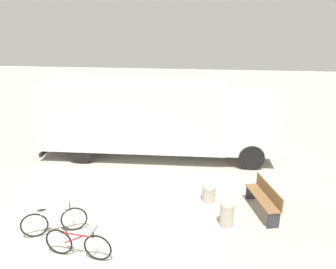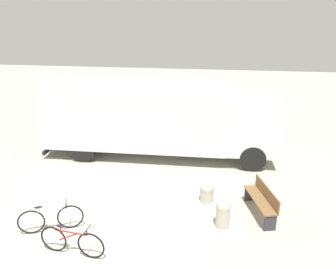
# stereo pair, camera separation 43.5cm
# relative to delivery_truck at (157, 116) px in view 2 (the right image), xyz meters

# --- Properties ---
(ground_plane) EXTENTS (60.00, 60.00, 0.00)m
(ground_plane) POSITION_rel_delivery_truck_xyz_m (-0.55, -5.90, -1.69)
(ground_plane) COLOR #A8A091
(delivery_truck) EXTENTS (9.38, 2.72, 3.01)m
(delivery_truck) POSITION_rel_delivery_truck_xyz_m (0.00, 0.00, 0.00)
(delivery_truck) COLOR silver
(delivery_truck) RESTS_ON ground
(park_bench) EXTENTS (0.83, 1.73, 0.89)m
(park_bench) POSITION_rel_delivery_truck_xyz_m (3.83, -3.96, -1.19)
(park_bench) COLOR brown
(park_bench) RESTS_ON ground
(bicycle_near) EXTENTS (1.59, 0.73, 0.80)m
(bicycle_near) POSITION_rel_delivery_truck_xyz_m (-1.87, -5.66, -1.31)
(bicycle_near) COLOR black
(bicycle_near) RESTS_ON ground
(bicycle_middle) EXTENTS (1.71, 0.44, 0.80)m
(bicycle_middle) POSITION_rel_delivery_truck_xyz_m (-0.91, -6.47, -1.31)
(bicycle_middle) COLOR black
(bicycle_middle) RESTS_ON ground
(bollard_near_bench) EXTENTS (0.41, 0.41, 0.84)m
(bollard_near_bench) POSITION_rel_delivery_truck_xyz_m (2.70, -4.74, -1.24)
(bollard_near_bench) COLOR #B2AD9E
(bollard_near_bench) RESTS_ON ground
(bollard_far_bench) EXTENTS (0.44, 0.44, 0.68)m
(bollard_far_bench) POSITION_rel_delivery_truck_xyz_m (2.22, -3.48, -1.35)
(bollard_far_bench) COLOR #B2AD9E
(bollard_far_bench) RESTS_ON ground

